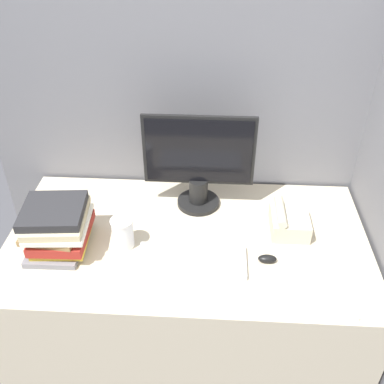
% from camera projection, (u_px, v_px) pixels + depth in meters
% --- Properties ---
extents(cubicle_panel_rear, '(1.87, 0.04, 1.80)m').
position_uv_depth(cubicle_panel_rear, '(193.00, 154.00, 2.11)').
color(cubicle_panel_rear, slate).
rests_on(cubicle_panel_rear, ground_plane).
extents(desk, '(1.47, 0.81, 0.77)m').
position_uv_depth(desk, '(188.00, 300.00, 2.05)').
color(desk, beige).
rests_on(desk, ground_plane).
extents(monitor, '(0.47, 0.19, 0.43)m').
position_uv_depth(monitor, '(199.00, 165.00, 1.90)').
color(monitor, black).
rests_on(monitor, desk).
extents(keyboard, '(0.41, 0.17, 0.02)m').
position_uv_depth(keyboard, '(192.00, 260.00, 1.71)').
color(keyboard, silver).
rests_on(keyboard, desk).
extents(mouse, '(0.07, 0.04, 0.03)m').
position_uv_depth(mouse, '(267.00, 259.00, 1.71)').
color(mouse, black).
rests_on(mouse, desk).
extents(coffee_cup, '(0.09, 0.09, 0.13)m').
position_uv_depth(coffee_cup, '(123.00, 233.00, 1.75)').
color(coffee_cup, white).
rests_on(coffee_cup, desk).
extents(book_stack, '(0.26, 0.28, 0.19)m').
position_uv_depth(book_stack, '(58.00, 227.00, 1.74)').
color(book_stack, slate).
rests_on(book_stack, desk).
extents(desk_telephone, '(0.15, 0.18, 0.11)m').
position_uv_depth(desk_telephone, '(289.00, 222.00, 1.84)').
color(desk_telephone, beige).
rests_on(desk_telephone, desk).
extents(paper_pile, '(0.20, 0.27, 0.02)m').
position_uv_depth(paper_pile, '(321.00, 288.00, 1.60)').
color(paper_pile, white).
rests_on(paper_pile, desk).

